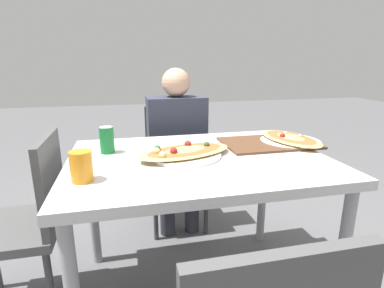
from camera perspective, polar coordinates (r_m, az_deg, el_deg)
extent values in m
cube|color=silver|center=(1.36, 1.21, -3.23)|extent=(1.15, 0.84, 0.04)
cylinder|color=#99999E|center=(1.46, 26.58, -19.63)|extent=(0.05, 0.05, 0.69)
cylinder|color=#99999E|center=(1.81, -18.32, -11.56)|extent=(0.05, 0.05, 0.69)
cylinder|color=#99999E|center=(1.99, 13.34, -8.70)|extent=(0.05, 0.05, 0.69)
cube|color=#4C4C4C|center=(2.09, -3.00, -4.78)|extent=(0.40, 0.40, 0.04)
cube|color=#4C4C4C|center=(2.20, -3.93, 2.20)|extent=(0.38, 0.03, 0.40)
cylinder|color=#38383D|center=(2.06, 2.70, -11.79)|extent=(0.03, 0.03, 0.40)
cylinder|color=#38383D|center=(2.00, -6.95, -12.72)|extent=(0.03, 0.03, 0.40)
cylinder|color=#38383D|center=(2.36, 0.45, -8.09)|extent=(0.03, 0.03, 0.40)
cylinder|color=#38383D|center=(2.31, -7.88, -8.77)|extent=(0.03, 0.03, 0.40)
cube|color=#4C4C4C|center=(1.60, -31.02, -13.77)|extent=(0.40, 0.40, 0.04)
cube|color=#4C4C4C|center=(1.46, -25.31, -6.31)|extent=(0.03, 0.38, 0.40)
cylinder|color=#38383D|center=(1.81, -23.00, -17.34)|extent=(0.03, 0.03, 0.40)
cylinder|color=#2D2D38|center=(2.08, -0.04, -10.83)|extent=(0.10, 0.10, 0.44)
cylinder|color=#2D2D38|center=(2.06, -4.75, -11.27)|extent=(0.10, 0.10, 0.44)
cube|color=#333847|center=(1.98, -2.96, 2.02)|extent=(0.38, 0.20, 0.48)
sphere|color=tan|center=(1.93, -3.10, 11.64)|extent=(0.18, 0.18, 0.18)
cylinder|color=white|center=(1.36, -1.28, -2.08)|extent=(0.33, 0.33, 0.01)
ellipsoid|color=#E0AD66|center=(1.36, -1.29, -1.39)|extent=(0.49, 0.34, 0.02)
ellipsoid|color=#D16033|center=(1.35, -1.29, -1.15)|extent=(0.40, 0.28, 0.01)
sphere|color=#335928|center=(1.41, 2.81, -0.08)|extent=(0.03, 0.03, 0.03)
sphere|color=beige|center=(1.26, -5.69, -2.10)|extent=(0.03, 0.03, 0.03)
sphere|color=#335928|center=(1.35, -6.63, -0.89)|extent=(0.03, 0.03, 0.03)
sphere|color=maroon|center=(1.42, -0.81, 0.05)|extent=(0.03, 0.03, 0.03)
sphere|color=beige|center=(1.32, -6.75, -1.30)|extent=(0.03, 0.03, 0.03)
sphere|color=maroon|center=(1.30, -3.50, -1.36)|extent=(0.03, 0.03, 0.03)
cylinder|color=#197233|center=(1.45, -15.90, 0.70)|extent=(0.07, 0.07, 0.12)
cylinder|color=silver|center=(1.44, -16.08, 3.10)|extent=(0.06, 0.06, 0.00)
cylinder|color=orange|center=(1.14, -20.32, -4.03)|extent=(0.08, 0.08, 0.11)
cube|color=brown|center=(1.61, 14.39, 0.19)|extent=(0.47, 0.31, 0.01)
cylinder|color=white|center=(1.67, 18.17, 0.47)|extent=(0.31, 0.31, 0.01)
ellipsoid|color=#E0AD66|center=(1.66, 18.22, 1.03)|extent=(0.28, 0.43, 0.02)
ellipsoid|color=#D16033|center=(1.66, 18.23, 1.23)|extent=(0.23, 0.35, 0.01)
sphere|color=beige|center=(1.64, 19.16, 1.23)|extent=(0.02, 0.02, 0.02)
sphere|color=beige|center=(1.68, 19.85, 1.46)|extent=(0.02, 0.02, 0.02)
sphere|color=maroon|center=(1.65, 16.87, 1.53)|extent=(0.03, 0.03, 0.03)
sphere|color=beige|center=(1.72, 17.33, 1.99)|extent=(0.02, 0.02, 0.02)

